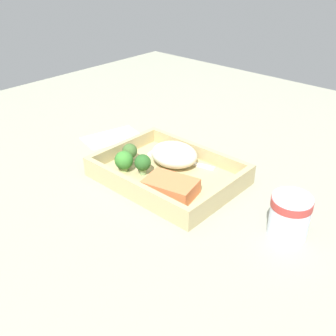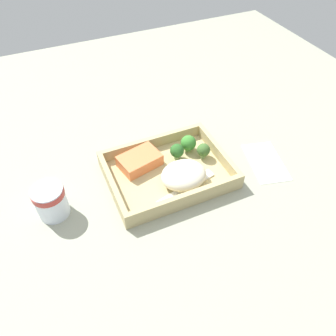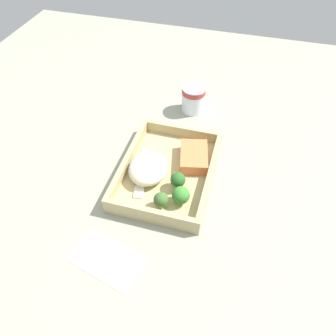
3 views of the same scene
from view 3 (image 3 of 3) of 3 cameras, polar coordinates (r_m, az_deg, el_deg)
The scene contains 11 objects.
ground_plane at distance 79.80cm, azimuth 0.00°, elevation -1.80°, with size 160.00×160.00×2.00cm, color gray.
takeout_tray at distance 78.60cm, azimuth 0.00°, elevation -1.04°, with size 28.43×21.19×1.20cm, color tan.
tray_rim at distance 77.03cm, azimuth 0.00°, elevation 0.01°, with size 28.43×21.19×3.02cm.
salmon_fillet at distance 79.83cm, azimuth 4.52°, elevation 1.93°, with size 9.64×6.53×2.98cm, color #E77845.
mashed_potatoes at distance 76.04cm, azimuth -3.46°, elevation -0.06°, with size 10.55×9.02×4.58cm, color beige.
broccoli_floret_1 at distance 70.65cm, azimuth 2.24°, elevation -4.78°, with size 3.92×3.92×4.48cm.
broccoli_floret_2 at distance 73.15cm, azimuth 1.73°, elevation -2.11°, with size 3.43×3.43×4.45cm.
broccoli_floret_3 at distance 69.97cm, azimuth -1.22°, elevation -5.58°, with size 3.27×3.27×4.09cm.
fork at distance 77.55cm, azimuth -4.70°, elevation -1.21°, with size 15.75×5.26×0.44cm.
paper_cup at distance 95.80cm, azimuth 4.67°, elevation 12.07°, with size 6.74×6.74×7.63cm.
receipt_slip at distance 67.60cm, azimuth -10.58°, elevation -15.34°, with size 8.08×14.06×0.24cm, color white.
Camera 3 is at (50.26, 14.05, 59.37)cm, focal length 35.00 mm.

